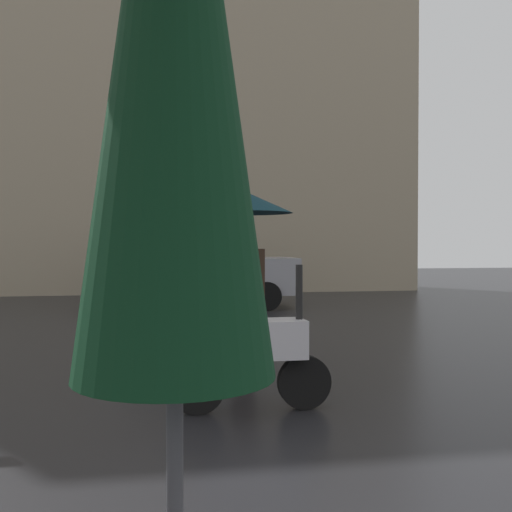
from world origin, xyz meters
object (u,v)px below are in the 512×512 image
pedestrian_with_umbrella (243,224)px  folded_patio_umbrella_far (174,34)px  parked_scooter (246,346)px  parked_car_left (194,266)px

pedestrian_with_umbrella → folded_patio_umbrella_far: bearing=95.9°
pedestrian_with_umbrella → parked_scooter: 1.82m
folded_patio_umbrella_far → pedestrian_with_umbrella: (0.93, 5.05, -0.21)m
folded_patio_umbrella_far → parked_car_left: bearing=85.8°
pedestrian_with_umbrella → parked_car_left: pedestrian_with_umbrella is taller
parked_scooter → parked_car_left: bearing=81.6°
folded_patio_umbrella_far → pedestrian_with_umbrella: bearing=79.6°
parked_scooter → parked_car_left: parked_car_left is taller
parked_car_left → pedestrian_with_umbrella: bearing=99.9°
pedestrian_with_umbrella → parked_scooter: pedestrian_with_umbrella is taller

